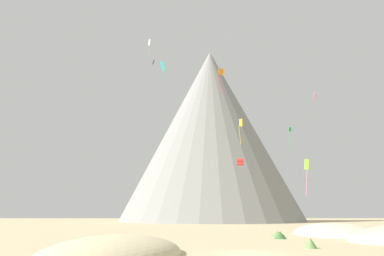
% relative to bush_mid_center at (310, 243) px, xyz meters
% --- Properties ---
extents(ground_plane, '(400.00, 400.00, 0.00)m').
position_rel_bush_mid_center_xyz_m(ground_plane, '(-6.05, -4.15, -0.46)').
color(ground_plane, '#C6B284').
extents(dune_foreground_left, '(13.96, 20.44, 3.25)m').
position_rel_bush_mid_center_xyz_m(dune_foreground_left, '(10.00, 21.23, -0.46)').
color(dune_foreground_left, beige).
rests_on(dune_foreground_left, ground_plane).
extents(bush_mid_center, '(1.55, 1.55, 0.92)m').
position_rel_bush_mid_center_xyz_m(bush_mid_center, '(0.00, 0.00, 0.00)').
color(bush_mid_center, '#668C4C').
rests_on(bush_mid_center, ground_plane).
extents(bush_scatter_east, '(1.81, 1.81, 0.86)m').
position_rel_bush_mid_center_xyz_m(bush_scatter_east, '(0.26, 12.09, -0.03)').
color(bush_scatter_east, '#386633').
rests_on(bush_scatter_east, ground_plane).
extents(bush_low_patch, '(2.84, 2.84, 0.66)m').
position_rel_bush_mid_center_xyz_m(bush_low_patch, '(1.17, 17.49, -0.13)').
color(bush_low_patch, '#668C4C').
rests_on(bush_low_patch, ground_plane).
extents(rock_massif, '(79.88, 79.88, 65.56)m').
position_rel_bush_mid_center_xyz_m(rock_massif, '(-1.26, 105.22, 30.13)').
color(rock_massif, gray).
rests_on(rock_massif, ground_plane).
extents(kite_white_high, '(0.45, 0.73, 2.92)m').
position_rel_bush_mid_center_xyz_m(kite_white_high, '(-18.44, 34.68, 35.16)').
color(kite_white_high, white).
extents(kite_green_mid, '(0.86, 0.81, 5.29)m').
position_rel_bush_mid_center_xyz_m(kite_green_mid, '(12.80, 50.78, 20.62)').
color(kite_green_mid, green).
extents(kite_black_high, '(0.57, 1.03, 1.13)m').
position_rel_bush_mid_center_xyz_m(kite_black_high, '(-18.67, 45.49, 35.82)').
color(kite_black_high, black).
extents(kite_yellow_mid, '(0.75, 0.61, 5.10)m').
position_rel_bush_mid_center_xyz_m(kite_yellow_mid, '(-0.49, 37.54, 19.05)').
color(kite_yellow_mid, yellow).
extents(kite_teal_high, '(1.55, 2.50, 4.05)m').
position_rel_bush_mid_center_xyz_m(kite_teal_high, '(-16.29, 42.53, 33.63)').
color(kite_teal_high, teal).
extents(kite_orange_mid, '(0.97, 0.47, 3.62)m').
position_rel_bush_mid_center_xyz_m(kite_orange_mid, '(-5.82, 19.22, 22.79)').
color(kite_orange_mid, orange).
extents(kite_pink_mid, '(0.70, 1.11, 1.41)m').
position_rel_bush_mid_center_xyz_m(kite_pink_mid, '(11.13, 28.01, 22.12)').
color(kite_pink_mid, pink).
extents(kite_lime_low, '(0.87, 0.63, 5.18)m').
position_rel_bush_mid_center_xyz_m(kite_lime_low, '(6.29, 19.74, 8.58)').
color(kite_lime_low, '#8CD133').
extents(kite_red_mid, '(1.73, 1.79, 1.54)m').
position_rel_bush_mid_center_xyz_m(kite_red_mid, '(1.33, 53.02, 14.12)').
color(kite_red_mid, red).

